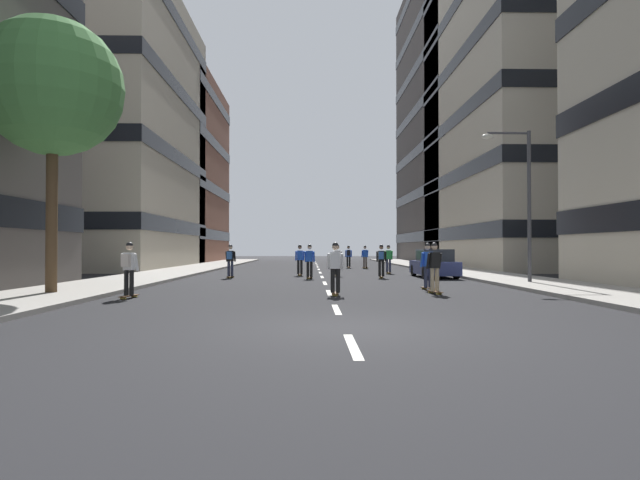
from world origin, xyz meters
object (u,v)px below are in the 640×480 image
(street_tree_near, at_px, (53,88))
(skater_1, at_px, (230,259))
(skater_0, at_px, (129,266))
(skater_4, at_px, (335,266))
(skater_11, at_px, (365,256))
(parked_car_near, at_px, (434,264))
(skater_5, at_px, (381,259))
(skater_6, at_px, (435,265))
(skater_8, at_px, (428,264))
(streetlamp_right, at_px, (521,189))
(skater_2, at_px, (388,258))
(skater_3, at_px, (300,258))
(skater_9, at_px, (349,255))
(skater_7, at_px, (310,260))
(skater_10, at_px, (337,259))

(street_tree_near, distance_m, skater_1, 12.54)
(skater_0, bearing_deg, skater_4, 8.09)
(skater_4, xyz_separation_m, skater_11, (3.46, 22.76, 0.00))
(parked_car_near, relative_size, skater_5, 2.47)
(skater_6, relative_size, skater_11, 1.00)
(skater_5, height_order, skater_8, same)
(skater_1, distance_m, skater_4, 11.23)
(skater_6, bearing_deg, streetlamp_right, 41.78)
(streetlamp_right, bearing_deg, skater_5, 136.03)
(skater_1, height_order, skater_2, same)
(skater_2, bearing_deg, parked_car_near, -67.13)
(skater_3, height_order, skater_9, same)
(skater_4, bearing_deg, skater_8, 30.72)
(skater_1, bearing_deg, skater_2, 27.00)
(skater_5, distance_m, skater_9, 13.79)
(skater_2, xyz_separation_m, skater_8, (-0.43, -12.52, 0.00))
(parked_car_near, distance_m, skater_7, 6.78)
(skater_2, bearing_deg, skater_10, -140.58)
(skater_0, distance_m, skater_3, 14.28)
(skater_1, height_order, skater_5, same)
(skater_4, bearing_deg, street_tree_near, -178.87)
(skater_8, bearing_deg, skater_6, -95.12)
(streetlamp_right, distance_m, skater_11, 18.92)
(skater_11, bearing_deg, skater_0, -112.90)
(skater_1, bearing_deg, skater_3, 33.01)
(skater_1, xyz_separation_m, skater_5, (7.95, -0.19, 0.00))
(streetlamp_right, xyz_separation_m, skater_4, (-8.23, -4.73, -3.15))
(skater_9, relative_size, skater_10, 1.00)
(skater_9, bearing_deg, street_tree_near, -115.91)
(skater_6, distance_m, skater_10, 11.80)
(parked_car_near, bearing_deg, skater_4, -119.32)
(streetlamp_right, relative_size, skater_2, 3.65)
(skater_11, bearing_deg, skater_6, -90.00)
(parked_car_near, distance_m, skater_1, 10.88)
(skater_10, bearing_deg, streetlamp_right, -43.84)
(skater_1, relative_size, skater_5, 1.00)
(street_tree_near, height_order, skater_8, street_tree_near)
(skater_2, bearing_deg, skater_1, -153.00)
(skater_7, relative_size, skater_10, 1.00)
(skater_9, bearing_deg, parked_car_near, -74.80)
(street_tree_near, relative_size, skater_3, 5.07)
(skater_6, height_order, skater_7, same)
(skater_2, distance_m, skater_3, 5.90)
(streetlamp_right, distance_m, skater_8, 6.16)
(skater_5, xyz_separation_m, skater_11, (0.54, 12.91, -0.03))
(skater_5, bearing_deg, parked_car_near, 10.39)
(streetlamp_right, relative_size, skater_7, 3.65)
(skater_3, xyz_separation_m, skater_11, (4.87, 10.37, 0.00))
(streetlamp_right, relative_size, skater_11, 3.65)
(skater_7, relative_size, skater_11, 1.00)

